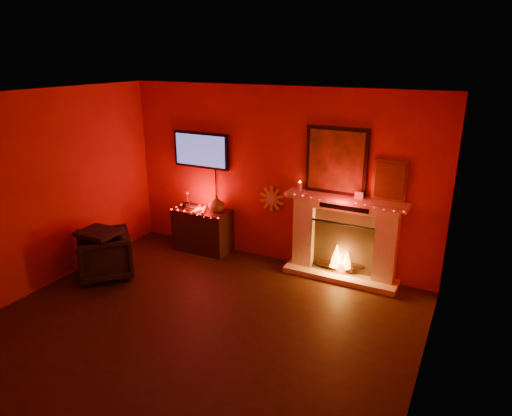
# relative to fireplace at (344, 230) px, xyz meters

# --- Properties ---
(room) EXTENTS (5.00, 5.00, 5.00)m
(room) POSITION_rel_fireplace_xyz_m (-1.14, -2.39, 0.63)
(room) COLOR black
(room) RESTS_ON ground
(floor) EXTENTS (5.00, 5.00, 0.00)m
(floor) POSITION_rel_fireplace_xyz_m (-1.14, -2.39, -0.72)
(floor) COLOR black
(floor) RESTS_ON ground
(fireplace) EXTENTS (1.72, 0.40, 2.18)m
(fireplace) POSITION_rel_fireplace_xyz_m (0.00, 0.00, 0.00)
(fireplace) COLOR #F3E4CD
(fireplace) RESTS_ON floor
(tv) EXTENTS (1.00, 0.07, 1.24)m
(tv) POSITION_rel_fireplace_xyz_m (-2.44, 0.06, 0.92)
(tv) COLOR black
(tv) RESTS_ON room
(sunburst_clock) EXTENTS (0.40, 0.03, 0.40)m
(sunburst_clock) POSITION_rel_fireplace_xyz_m (-1.19, 0.09, 0.28)
(sunburst_clock) COLOR yellow
(sunburst_clock) RESTS_ON room
(console_table) EXTENTS (0.93, 0.53, 0.98)m
(console_table) POSITION_rel_fireplace_xyz_m (-2.33, -0.13, -0.33)
(console_table) COLOR black
(console_table) RESTS_ON floor
(armchair) EXTENTS (1.04, 1.04, 0.68)m
(armchair) POSITION_rel_fireplace_xyz_m (-3.09, -1.59, -0.38)
(armchair) COLOR black
(armchair) RESTS_ON floor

